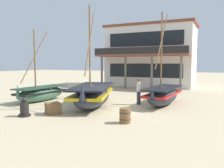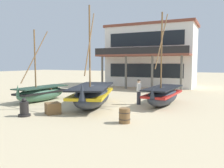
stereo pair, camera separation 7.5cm
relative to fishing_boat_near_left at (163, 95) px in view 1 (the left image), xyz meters
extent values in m
plane|color=#CCB78E|center=(-3.09, -2.44, -0.67)|extent=(120.00, 120.00, 0.00)
ellipsoid|color=#2D333D|center=(0.00, 0.02, -0.07)|extent=(1.73, 4.71, 1.20)
cube|color=red|center=(0.00, 0.02, 0.08)|extent=(1.74, 4.53, 0.14)
cube|color=black|center=(0.00, 0.02, 0.48)|extent=(1.77, 4.62, 0.08)
cone|color=#2D333D|center=(-0.11, -2.21, 0.47)|extent=(0.32, 0.32, 0.84)
cylinder|color=brown|center=(-0.03, -0.56, 2.73)|extent=(0.10, 0.10, 5.12)
cylinder|color=brown|center=(-0.03, -0.56, 3.57)|extent=(0.19, 2.51, 3.65)
cube|color=brown|center=(0.02, 0.37, 0.35)|extent=(1.44, 0.23, 0.06)
ellipsoid|color=#2D333D|center=(-3.98, -2.49, 0.00)|extent=(3.84, 6.06, 1.35)
cube|color=gold|center=(-3.98, -2.49, 0.17)|extent=(3.78, 5.85, 0.16)
cube|color=black|center=(-3.98, -2.49, 0.63)|extent=(3.85, 5.97, 0.09)
cone|color=#2D333D|center=(-3.05, -5.07, 0.61)|extent=(0.52, 0.52, 0.95)
cylinder|color=brown|center=(-3.74, -3.16, 2.91)|extent=(0.10, 0.10, 5.26)
cylinder|color=brown|center=(-3.74, -3.16, 3.38)|extent=(1.06, 2.79, 3.95)
cube|color=brown|center=(-4.12, -2.08, 0.48)|extent=(1.86, 0.80, 0.06)
ellipsoid|color=#427056|center=(-8.43, -2.31, -0.14)|extent=(1.64, 4.36, 1.06)
cube|color=black|center=(-8.43, -2.31, -0.01)|extent=(1.65, 4.19, 0.13)
cube|color=#243D2F|center=(-8.43, -2.31, 0.35)|extent=(1.68, 4.27, 0.07)
cone|color=#427056|center=(-8.55, -4.36, 0.34)|extent=(0.29, 0.29, 0.74)
cylinder|color=brown|center=(-8.46, -2.85, 2.26)|extent=(0.10, 0.10, 4.38)
cylinder|color=brown|center=(-8.46, -2.85, 2.61)|extent=(0.22, 2.59, 3.73)
cube|color=brown|center=(-8.41, -1.99, 0.23)|extent=(1.33, 0.24, 0.06)
cylinder|color=#33333D|center=(-1.52, -0.53, -0.23)|extent=(0.26, 0.26, 0.88)
cube|color=silver|center=(-1.52, -0.53, 0.48)|extent=(0.38, 0.42, 0.54)
sphere|color=beige|center=(-1.52, -0.53, 0.87)|extent=(0.22, 0.22, 0.22)
cylinder|color=#2D2823|center=(-1.52, -0.53, 0.99)|extent=(0.24, 0.24, 0.05)
cylinder|color=black|center=(-5.80, -6.41, -0.62)|extent=(0.64, 0.64, 0.10)
cylinder|color=black|center=(-5.80, -6.41, -0.24)|extent=(0.45, 0.45, 0.67)
sphere|color=black|center=(-5.80, -6.41, 0.18)|extent=(0.25, 0.25, 0.25)
cylinder|color=brown|center=(-0.52, -5.36, -0.32)|extent=(0.52, 0.52, 0.70)
torus|color=black|center=(-0.52, -5.36, -0.17)|extent=(0.56, 0.56, 0.03)
torus|color=black|center=(-0.52, -5.36, -0.48)|extent=(0.56, 0.56, 0.03)
cube|color=brown|center=(-4.81, -5.33, -0.36)|extent=(1.04, 1.04, 0.62)
cube|color=white|center=(-4.48, 12.43, 2.86)|extent=(10.20, 5.11, 7.06)
cube|color=brown|center=(-4.48, 12.43, 6.54)|extent=(10.61, 5.31, 0.30)
cube|color=black|center=(-4.48, 9.85, 1.27)|extent=(8.57, 0.06, 1.55)
cube|color=black|center=(-4.48, 9.85, 4.80)|extent=(8.57, 0.06, 1.55)
cube|color=brown|center=(-4.48, 8.69, 2.96)|extent=(10.20, 2.38, 0.20)
cylinder|color=#666056|center=(-8.86, 7.85, 1.09)|extent=(0.24, 0.24, 3.53)
cylinder|color=#666056|center=(-5.94, 7.85, 1.09)|extent=(0.24, 0.24, 3.53)
cylinder|color=#666056|center=(-3.03, 7.85, 1.09)|extent=(0.24, 0.24, 3.53)
cylinder|color=#666056|center=(-0.11, 7.85, 1.09)|extent=(0.24, 0.24, 3.53)
cube|color=black|center=(-4.48, 7.54, 3.41)|extent=(10.20, 0.08, 0.70)
camera|label=1|loc=(3.46, -15.02, 2.13)|focal=36.53mm
camera|label=2|loc=(3.53, -14.98, 2.13)|focal=36.53mm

